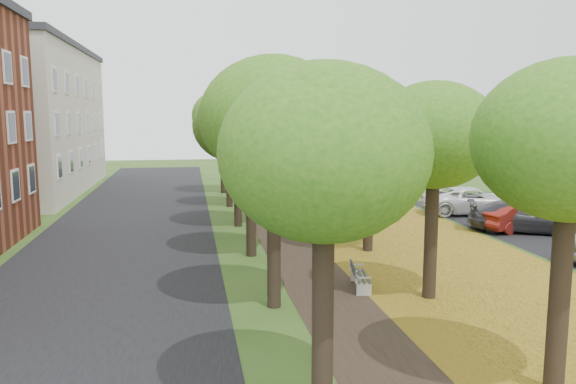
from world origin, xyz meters
name	(u,v)px	position (x,y,z in m)	size (l,w,h in m)	color
street_asphalt	(122,244)	(-7.50, 15.00, 0.00)	(8.00, 70.00, 0.01)	black
footpath	(292,237)	(0.00, 15.00, 0.00)	(3.20, 70.00, 0.01)	black
leaf_verge	(397,233)	(5.00, 15.00, 0.01)	(7.50, 70.00, 0.01)	#B29620
parking_lot	(547,223)	(13.50, 16.00, 0.00)	(9.00, 16.00, 0.01)	black
tree_row_west	(243,125)	(-2.20, 15.00, 5.09)	(4.06, 34.06, 6.85)	black
tree_row_east	(349,124)	(2.60, 15.00, 5.09)	(4.06, 34.06, 6.85)	black
building_cream	(9,119)	(-17.00, 33.00, 5.21)	(10.30, 20.30, 10.40)	beige
bench	(359,276)	(0.75, 7.22, 0.41)	(0.74, 1.71, 0.78)	#29332D
car_red	(518,216)	(11.00, 14.69, 0.69)	(1.47, 4.22, 1.39)	maroon
car_grey	(523,217)	(11.00, 14.29, 0.72)	(2.02, 4.96, 1.44)	#333238
car_white	(472,201)	(11.00, 19.12, 0.75)	(2.49, 5.41, 1.50)	white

